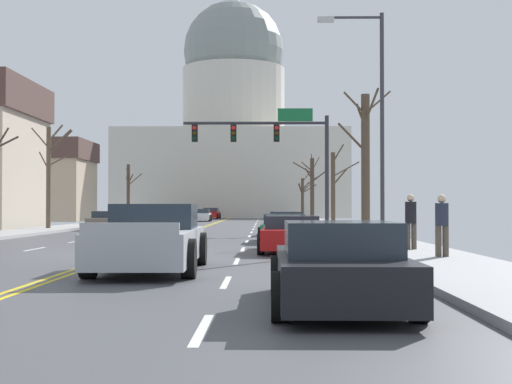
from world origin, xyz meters
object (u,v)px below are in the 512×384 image
at_px(sedan_near_04, 338,267).
at_px(sedan_near_00, 286,224).
at_px(sedan_oncoming_02, 201,215).
at_px(sedan_near_01, 284,229).
at_px(sedan_oncoming_01, 143,217).
at_px(pedestrian_01, 411,219).
at_px(sedan_near_02, 292,235).
at_px(signal_gantry, 274,142).
at_px(sedan_oncoming_03, 211,214).
at_px(street_lamp_right, 373,107).
at_px(pedestrian_00, 442,222).
at_px(sedan_oncoming_00, 108,221).
at_px(bicycle_parked, 386,236).
at_px(pickup_truck_near_03, 151,240).

bearing_deg(sedan_near_04, sedan_near_00, 90.02).
height_order(sedan_near_00, sedan_oncoming_02, sedan_oncoming_02).
bearing_deg(sedan_oncoming_02, sedan_near_01, -80.00).
xyz_separation_m(sedan_oncoming_01, pedestrian_01, (13.85, -33.78, 0.48)).
xyz_separation_m(sedan_near_02, pedestrian_01, (3.57, -0.83, 0.51)).
xyz_separation_m(signal_gantry, pedestrian_01, (3.90, -17.08, -3.85)).
bearing_deg(sedan_oncoming_03, sedan_near_01, -82.49).
xyz_separation_m(street_lamp_right, pedestrian_01, (0.75, -2.43, -3.73)).
relative_size(sedan_near_02, pedestrian_00, 2.85).
distance_m(sedan_near_02, sedan_oncoming_03, 59.88).
bearing_deg(signal_gantry, pedestrian_00, -78.67).
distance_m(sedan_near_01, sedan_oncoming_02, 39.84).
xyz_separation_m(sedan_near_00, sedan_near_01, (-0.26, -6.67, -0.02)).
distance_m(sedan_near_01, sedan_oncoming_00, 17.56).
height_order(sedan_near_00, sedan_oncoming_00, sedan_near_00).
distance_m(sedan_near_00, bicycle_parked, 12.59).
xyz_separation_m(sedan_near_04, pedestrian_00, (3.52, 8.32, 0.46)).
height_order(sedan_near_00, sedan_near_01, sedan_near_00).
xyz_separation_m(sedan_near_00, sedan_near_04, (0.01, -25.37, 0.02)).
xyz_separation_m(signal_gantry, sedan_near_01, (0.27, -9.88, -4.37)).
relative_size(pickup_truck_near_03, sedan_oncoming_01, 1.29).
bearing_deg(bicycle_parked, sedan_oncoming_01, 112.58).
height_order(pedestrian_00, bicycle_parked, pedestrian_00).
height_order(pedestrian_00, pedestrian_01, pedestrian_01).
relative_size(sedan_near_02, pedestrian_01, 2.76).
distance_m(sedan_oncoming_01, sedan_oncoming_02, 13.08).
height_order(sedan_near_00, sedan_oncoming_03, sedan_oncoming_03).
xyz_separation_m(sedan_near_04, sedan_oncoming_02, (-7.18, 57.94, -0.01)).
relative_size(sedan_near_01, pickup_truck_near_03, 0.83).
height_order(sedan_near_00, bicycle_parked, sedan_near_00).
bearing_deg(sedan_oncoming_01, sedan_oncoming_03, 83.07).
xyz_separation_m(sedan_near_01, bicycle_parked, (3.15, -5.58, -0.05)).
relative_size(sedan_near_04, sedan_oncoming_00, 1.07).
height_order(sedan_near_01, sedan_oncoming_02, sedan_oncoming_02).
relative_size(sedan_near_01, sedan_oncoming_00, 1.09).
bearing_deg(sedan_near_00, pickup_truck_near_03, -100.43).
height_order(signal_gantry, sedan_near_01, signal_gantry).
bearing_deg(sedan_near_04, pedestrian_01, 73.68).
bearing_deg(sedan_oncoming_01, sedan_near_00, -62.25).
bearing_deg(bicycle_parked, pickup_truck_near_03, -131.65).
distance_m(pickup_truck_near_03, sedan_near_04, 6.85).
relative_size(signal_gantry, sedan_oncoming_01, 1.82).
bearing_deg(sedan_near_01, signal_gantry, 91.57).
relative_size(pickup_truck_near_03, sedan_near_04, 1.24).
height_order(sedan_oncoming_01, bicycle_parked, sedan_oncoming_01).
bearing_deg(street_lamp_right, sedan_oncoming_03, 99.69).
xyz_separation_m(sedan_near_02, pickup_truck_near_03, (-3.40, -6.51, 0.14)).
height_order(sedan_near_01, sedan_oncoming_03, sedan_oncoming_03).
relative_size(sedan_near_04, sedan_oncoming_02, 1.06).
height_order(sedan_oncoming_01, pedestrian_01, pedestrian_01).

